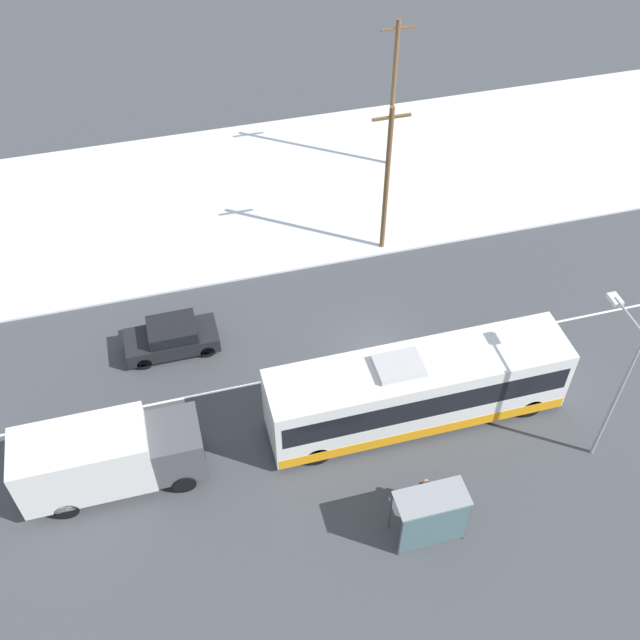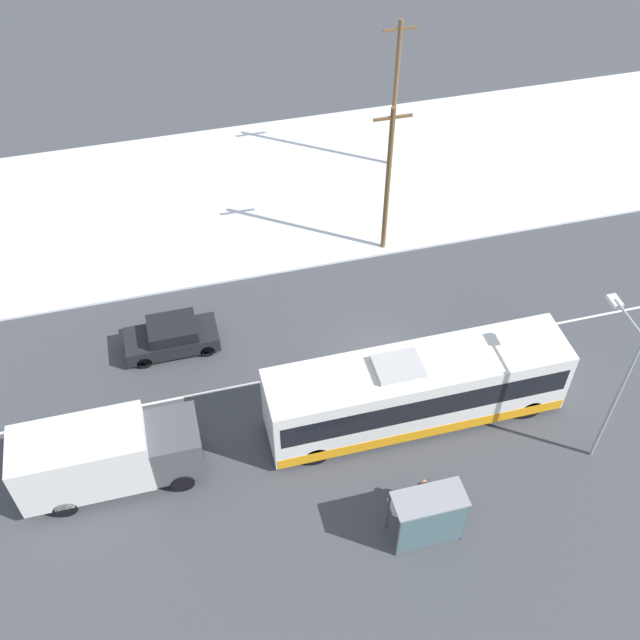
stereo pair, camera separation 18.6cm
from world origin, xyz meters
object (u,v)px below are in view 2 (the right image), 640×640
(city_bus, at_px, (416,390))
(pedestrian_at_stop, at_px, (422,490))
(box_truck, at_px, (105,455))
(utility_pole_snowlot, at_px, (395,94))
(streetlamp, at_px, (617,375))
(utility_pole_roadside, at_px, (388,180))
(sedan_car, at_px, (172,335))
(bus_shelter, at_px, (431,516))

(city_bus, xyz_separation_m, pedestrian_at_stop, (-1.07, -3.89, -0.77))
(box_truck, bearing_deg, utility_pole_snowlot, 46.00)
(pedestrian_at_stop, relative_size, streetlamp, 0.23)
(pedestrian_at_stop, xyz_separation_m, streetlamp, (7.28, 0.84, 3.41))
(utility_pole_roadside, bearing_deg, streetlamp, -72.87)
(city_bus, height_order, streetlamp, streetlamp)
(pedestrian_at_stop, distance_m, streetlamp, 8.08)
(pedestrian_at_stop, height_order, utility_pole_snowlot, utility_pole_snowlot)
(city_bus, bearing_deg, box_truck, -179.92)
(city_bus, relative_size, pedestrian_at_stop, 7.58)
(box_truck, bearing_deg, streetlamp, -9.41)
(box_truck, relative_size, streetlamp, 0.97)
(sedan_car, bearing_deg, streetlamp, 148.65)
(utility_pole_roadside, bearing_deg, sedan_car, -159.22)
(streetlamp, xyz_separation_m, utility_pole_snowlot, (-1.52, 20.43, 0.10))
(box_truck, distance_m, pedestrian_at_stop, 11.72)
(sedan_car, relative_size, streetlamp, 0.58)
(utility_pole_roadside, bearing_deg, city_bus, -101.11)
(utility_pole_snowlot, bearing_deg, city_bus, -105.10)
(utility_pole_snowlot, bearing_deg, sedan_car, -140.95)
(utility_pole_roadside, bearing_deg, box_truck, -143.53)
(box_truck, relative_size, utility_pole_snowlot, 0.78)
(city_bus, height_order, box_truck, city_bus)
(streetlamp, xyz_separation_m, utility_pole_roadside, (-4.16, 13.50, -0.19))
(box_truck, bearing_deg, sedan_car, 63.88)
(pedestrian_at_stop, bearing_deg, sedan_car, 128.21)
(bus_shelter, height_order, utility_pole_snowlot, utility_pole_snowlot)
(bus_shelter, bearing_deg, sedan_car, 123.63)
(pedestrian_at_stop, bearing_deg, city_bus, 74.61)
(city_bus, height_order, bus_shelter, city_bus)
(box_truck, height_order, utility_pole_roadside, utility_pole_roadside)
(pedestrian_at_stop, bearing_deg, bus_shelter, -101.34)
(utility_pole_snowlot, bearing_deg, bus_shelter, -104.91)
(streetlamp, relative_size, utility_pole_snowlot, 0.81)
(bus_shelter, bearing_deg, box_truck, 153.75)
(sedan_car, relative_size, pedestrian_at_stop, 2.55)
(sedan_car, height_order, pedestrian_at_stop, pedestrian_at_stop)
(utility_pole_roadside, distance_m, utility_pole_snowlot, 7.42)
(bus_shelter, distance_m, streetlamp, 8.35)
(streetlamp, bearing_deg, utility_pole_roadside, 107.13)
(streetlamp, height_order, utility_pole_snowlot, utility_pole_snowlot)
(sedan_car, height_order, utility_pole_snowlot, utility_pole_snowlot)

